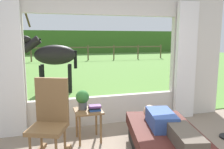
% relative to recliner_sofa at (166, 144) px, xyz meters
% --- Properties ---
extents(back_wall_with_window, '(5.20, 0.12, 2.55)m').
position_rel_recliner_sofa_xyz_m(back_wall_with_window, '(-0.45, 1.59, 1.03)').
color(back_wall_with_window, beige).
rests_on(back_wall_with_window, ground_plane).
extents(curtain_panel_left, '(0.44, 0.10, 2.40)m').
position_rel_recliner_sofa_xyz_m(curtain_panel_left, '(-2.14, 1.45, 0.98)').
color(curtain_panel_left, silver).
rests_on(curtain_panel_left, ground_plane).
extents(curtain_panel_right, '(0.44, 0.10, 2.40)m').
position_rel_recliner_sofa_xyz_m(curtain_panel_right, '(1.24, 1.45, 0.98)').
color(curtain_panel_right, silver).
rests_on(curtain_panel_right, ground_plane).
extents(outdoor_pasture_lawn, '(36.00, 21.68, 0.02)m').
position_rel_recliner_sofa_xyz_m(outdoor_pasture_lawn, '(-0.45, 12.49, -0.21)').
color(outdoor_pasture_lawn, '#568438').
rests_on(outdoor_pasture_lawn, ground_plane).
extents(distant_hill_ridge, '(36.00, 2.00, 2.40)m').
position_rel_recliner_sofa_xyz_m(distant_hill_ridge, '(-0.45, 22.33, 0.98)').
color(distant_hill_ridge, '#3C6725').
rests_on(distant_hill_ridge, ground_plane).
extents(recliner_sofa, '(1.25, 1.86, 0.42)m').
position_rel_recliner_sofa_xyz_m(recliner_sofa, '(0.00, 0.00, 0.00)').
color(recliner_sofa, black).
rests_on(recliner_sofa, ground_plane).
extents(reclining_person, '(0.46, 1.43, 0.22)m').
position_rel_recliner_sofa_xyz_m(reclining_person, '(0.00, -0.05, 0.30)').
color(reclining_person, '#334C8C').
rests_on(reclining_person, recliner_sofa).
extents(rocking_chair, '(0.69, 0.81, 1.12)m').
position_rel_recliner_sofa_xyz_m(rocking_chair, '(-1.53, 0.58, 0.33)').
color(rocking_chair, brown).
rests_on(rocking_chair, ground_plane).
extents(side_table, '(0.44, 0.44, 0.52)m').
position_rel_recliner_sofa_xyz_m(side_table, '(-0.92, 0.90, 0.21)').
color(side_table, brown).
rests_on(side_table, ground_plane).
extents(potted_plant, '(0.22, 0.22, 0.32)m').
position_rel_recliner_sofa_xyz_m(potted_plant, '(-1.00, 0.96, 0.48)').
color(potted_plant, '#4C5156').
rests_on(potted_plant, side_table).
extents(book_stack, '(0.21, 0.16, 0.09)m').
position_rel_recliner_sofa_xyz_m(book_stack, '(-0.82, 0.84, 0.35)').
color(book_stack, '#23478C').
rests_on(book_stack, side_table).
extents(horse, '(1.82, 0.72, 1.73)m').
position_rel_recliner_sofa_xyz_m(horse, '(-1.33, 4.49, 0.94)').
color(horse, black).
rests_on(horse, outdoor_pasture_lawn).
extents(pasture_tree, '(1.36, 1.24, 3.26)m').
position_rel_recliner_sofa_xyz_m(pasture_tree, '(-2.76, 8.89, 1.23)').
color(pasture_tree, '#4C3823').
rests_on(pasture_tree, outdoor_pasture_lawn).
extents(pasture_fence_line, '(16.10, 0.10, 1.10)m').
position_rel_recliner_sofa_xyz_m(pasture_fence_line, '(-0.45, 14.16, 0.53)').
color(pasture_fence_line, brown).
rests_on(pasture_fence_line, outdoor_pasture_lawn).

